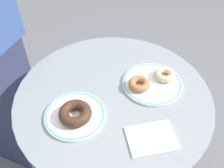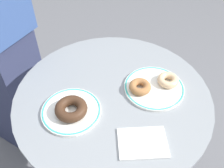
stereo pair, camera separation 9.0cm
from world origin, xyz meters
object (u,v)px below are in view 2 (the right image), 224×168
(plate_left, at_px, (71,111))
(donut_chocolate, at_px, (71,109))
(donut_cinnamon, at_px, (140,87))
(cafe_table, at_px, (113,135))
(donut_glazed, at_px, (168,80))
(paper_napkin, at_px, (143,143))
(plate_right, at_px, (154,88))

(plate_left, height_order, donut_chocolate, donut_chocolate)
(plate_left, height_order, donut_cinnamon, donut_cinnamon)
(donut_cinnamon, bearing_deg, cafe_table, 176.64)
(donut_glazed, bearing_deg, donut_chocolate, -172.67)
(donut_glazed, distance_m, donut_cinnamon, 0.11)
(plate_left, height_order, donut_glazed, donut_glazed)
(cafe_table, distance_m, donut_cinnamon, 0.30)
(donut_cinnamon, bearing_deg, paper_napkin, -106.36)
(donut_glazed, height_order, donut_cinnamon, same)
(cafe_table, relative_size, donut_cinnamon, 9.61)
(cafe_table, height_order, donut_glazed, donut_glazed)
(plate_left, xyz_separation_m, donut_cinnamon, (0.25, 0.03, 0.02))
(plate_left, relative_size, donut_glazed, 2.56)
(plate_left, xyz_separation_m, plate_right, (0.31, 0.03, 0.00))
(plate_right, relative_size, donut_glazed, 2.79)
(cafe_table, relative_size, plate_right, 3.44)
(plate_right, xyz_separation_m, donut_glazed, (0.06, 0.01, 0.02))
(cafe_table, bearing_deg, plate_left, -166.48)
(plate_right, bearing_deg, donut_cinnamon, 178.87)
(paper_napkin, bearing_deg, cafe_table, 100.26)
(plate_right, relative_size, donut_chocolate, 2.03)
(donut_glazed, relative_size, paper_napkin, 0.52)
(paper_napkin, bearing_deg, donut_glazed, 51.08)
(plate_left, height_order, plate_right, same)
(cafe_table, relative_size, donut_chocolate, 6.99)
(donut_glazed, height_order, paper_napkin, donut_glazed)
(donut_glazed, bearing_deg, plate_left, -174.21)
(donut_cinnamon, bearing_deg, donut_glazed, 2.89)
(plate_right, relative_size, donut_cinnamon, 2.79)
(plate_left, distance_m, paper_napkin, 0.26)
(donut_chocolate, bearing_deg, cafe_table, 16.95)
(plate_right, distance_m, donut_glazed, 0.06)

